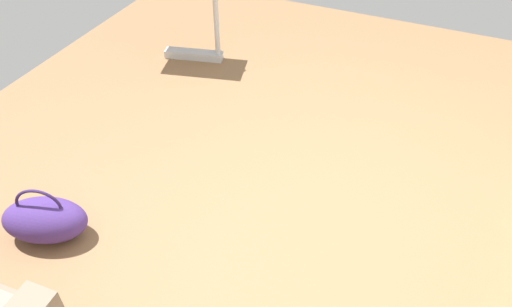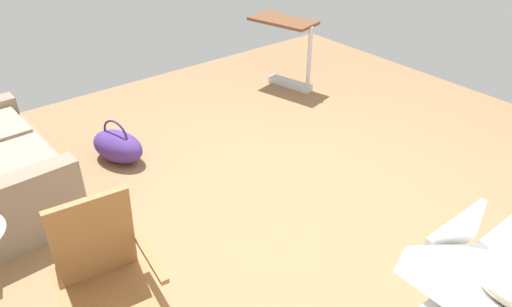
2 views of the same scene
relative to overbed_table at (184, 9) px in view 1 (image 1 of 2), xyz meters
name	(u,v)px [view 1 (image 1 of 2)]	position (x,y,z in m)	size (l,w,h in m)	color
ground_plane	(322,213)	(-1.94, 1.51, -0.53)	(6.52, 6.52, 0.00)	olive
overbed_table	(184,9)	(0.00, 0.00, 0.00)	(0.88, 0.58, 0.84)	#B2B5BA
duffel_bag	(45,220)	(-0.32, 2.44, -0.38)	(0.64, 0.50, 0.43)	#472D7A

